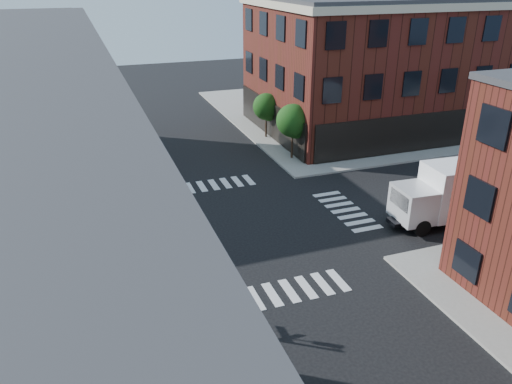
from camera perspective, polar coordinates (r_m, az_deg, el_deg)
The scene contains 8 objects.
ground at distance 30.52m, azimuth -1.36°, elevation -4.07°, with size 120.00×120.00×0.00m, color black.
sidewalk_ne at distance 56.90m, azimuth 12.27°, elevation 8.98°, with size 30.00×30.00×0.15m, color gray.
building_ne at distance 51.31m, azimuth 15.32°, elevation 13.87°, with size 25.00×16.00×12.00m, color #471B11.
tree_near at distance 40.55m, azimuth 4.31°, elevation 7.94°, with size 2.69×2.69×4.49m.
tree_far at distance 45.97m, azimuth 1.25°, elevation 9.58°, with size 2.43×2.43×4.07m.
signal_pole at distance 22.20m, azimuth -12.59°, elevation -7.91°, with size 1.29×1.24×4.60m.
box_truck at distance 32.97m, azimuth 22.34°, elevation 0.03°, with size 8.48×2.99×3.78m.
traffic_cone at distance 27.27m, azimuth -4.35°, elevation -7.04°, with size 0.47×0.47×0.69m.
Camera 1 is at (-8.41, -25.55, 14.42)m, focal length 35.00 mm.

